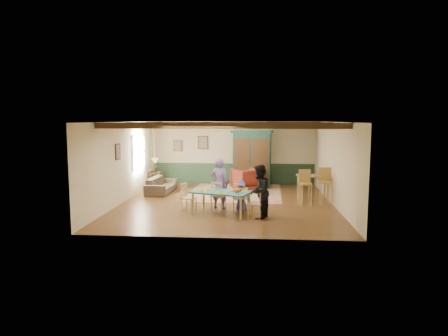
# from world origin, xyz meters

# --- Properties ---
(floor) EXTENTS (8.00, 8.00, 0.00)m
(floor) POSITION_xyz_m (0.00, 0.00, 0.00)
(floor) COLOR #4F2F16
(floor) RESTS_ON ground
(wall_back) EXTENTS (7.00, 0.02, 2.70)m
(wall_back) POSITION_xyz_m (0.00, 4.00, 1.35)
(wall_back) COLOR beige
(wall_back) RESTS_ON floor
(wall_left) EXTENTS (0.02, 8.00, 2.70)m
(wall_left) POSITION_xyz_m (-3.50, 0.00, 1.35)
(wall_left) COLOR beige
(wall_left) RESTS_ON floor
(wall_right) EXTENTS (0.02, 8.00, 2.70)m
(wall_right) POSITION_xyz_m (3.50, 0.00, 1.35)
(wall_right) COLOR beige
(wall_right) RESTS_ON floor
(ceiling) EXTENTS (7.00, 8.00, 0.02)m
(ceiling) POSITION_xyz_m (0.00, 0.00, 2.70)
(ceiling) COLOR white
(ceiling) RESTS_ON wall_back
(wainscot_back) EXTENTS (6.95, 0.03, 0.90)m
(wainscot_back) POSITION_xyz_m (0.00, 3.98, 0.45)
(wainscot_back) COLOR #1C3521
(wainscot_back) RESTS_ON floor
(ceiling_beam_front) EXTENTS (6.95, 0.16, 0.16)m
(ceiling_beam_front) POSITION_xyz_m (0.00, -2.30, 2.61)
(ceiling_beam_front) COLOR black
(ceiling_beam_front) RESTS_ON ceiling
(ceiling_beam_mid) EXTENTS (6.95, 0.16, 0.16)m
(ceiling_beam_mid) POSITION_xyz_m (0.00, 0.40, 2.61)
(ceiling_beam_mid) COLOR black
(ceiling_beam_mid) RESTS_ON ceiling
(ceiling_beam_back) EXTENTS (6.95, 0.16, 0.16)m
(ceiling_beam_back) POSITION_xyz_m (0.00, 3.00, 2.61)
(ceiling_beam_back) COLOR black
(ceiling_beam_back) RESTS_ON ceiling
(window_left) EXTENTS (0.06, 1.60, 1.30)m
(window_left) POSITION_xyz_m (-3.47, 1.70, 1.55)
(window_left) COLOR white
(window_left) RESTS_ON wall_left
(picture_left_wall) EXTENTS (0.04, 0.42, 0.52)m
(picture_left_wall) POSITION_xyz_m (-3.47, -0.60, 1.75)
(picture_left_wall) COLOR gray
(picture_left_wall) RESTS_ON wall_left
(picture_back_a) EXTENTS (0.45, 0.04, 0.55)m
(picture_back_a) POSITION_xyz_m (-1.30, 3.97, 1.80)
(picture_back_a) COLOR gray
(picture_back_a) RESTS_ON wall_back
(picture_back_b) EXTENTS (0.38, 0.04, 0.48)m
(picture_back_b) POSITION_xyz_m (-2.40, 3.97, 1.65)
(picture_back_b) COLOR gray
(picture_back_b) RESTS_ON wall_back
(dining_table) EXTENTS (1.87, 1.39, 0.69)m
(dining_table) POSITION_xyz_m (-0.04, -1.68, 0.35)
(dining_table) COLOR #1F6562
(dining_table) RESTS_ON floor
(dining_chair_far_left) EXTENTS (0.49, 0.51, 0.88)m
(dining_chair_far_left) POSITION_xyz_m (-0.19, -0.94, 0.44)
(dining_chair_far_left) COLOR tan
(dining_chair_far_left) RESTS_ON floor
(dining_chair_far_right) EXTENTS (0.49, 0.51, 0.88)m
(dining_chair_far_right) POSITION_xyz_m (0.52, -1.16, 0.44)
(dining_chair_far_right) COLOR tan
(dining_chair_far_right) RESTS_ON floor
(dining_chair_end_left) EXTENTS (0.51, 0.49, 0.88)m
(dining_chair_end_left) POSITION_xyz_m (-1.05, -1.36, 0.44)
(dining_chair_end_left) COLOR tan
(dining_chair_end_left) RESTS_ON floor
(dining_chair_end_right) EXTENTS (0.51, 0.49, 0.88)m
(dining_chair_end_right) POSITION_xyz_m (0.97, -2.01, 0.44)
(dining_chair_end_right) COLOR tan
(dining_chair_end_right) RESTS_ON floor
(person_man) EXTENTS (0.67, 0.54, 1.59)m
(person_man) POSITION_xyz_m (-0.16, -0.87, 0.80)
(person_man) COLOR slate
(person_man) RESTS_ON floor
(person_woman) EXTENTS (0.78, 0.88, 1.53)m
(person_woman) POSITION_xyz_m (1.06, -2.04, 0.76)
(person_woman) COLOR black
(person_woman) RESTS_ON floor
(person_child) EXTENTS (0.52, 0.42, 0.93)m
(person_child) POSITION_xyz_m (0.54, -1.09, 0.46)
(person_child) COLOR #2933A7
(person_child) RESTS_ON floor
(cat) EXTENTS (0.36, 0.23, 0.17)m
(cat) POSITION_xyz_m (0.42, -1.93, 0.78)
(cat) COLOR #DA5B26
(cat) RESTS_ON dining_table
(place_setting_near_left) EXTENTS (0.44, 0.38, 0.11)m
(place_setting_near_left) POSITION_xyz_m (-0.59, -1.75, 0.75)
(place_setting_near_left) COLOR gold
(place_setting_near_left) RESTS_ON dining_table
(place_setting_near_center) EXTENTS (0.44, 0.38, 0.11)m
(place_setting_near_center) POSITION_xyz_m (-0.02, -1.93, 0.75)
(place_setting_near_center) COLOR gold
(place_setting_near_center) RESTS_ON dining_table
(place_setting_far_left) EXTENTS (0.44, 0.38, 0.11)m
(place_setting_far_left) POSITION_xyz_m (-0.45, -1.31, 0.75)
(place_setting_far_left) COLOR gold
(place_setting_far_left) RESTS_ON dining_table
(place_setting_far_right) EXTENTS (0.44, 0.38, 0.11)m
(place_setting_far_right) POSITION_xyz_m (0.52, -1.62, 0.75)
(place_setting_far_right) COLOR gold
(place_setting_far_right) RESTS_ON dining_table
(area_rug) EXTENTS (3.59, 4.21, 0.01)m
(area_rug) POSITION_xyz_m (0.21, 1.96, 0.01)
(area_rug) COLOR beige
(area_rug) RESTS_ON floor
(armoire) EXTENTS (1.73, 0.85, 2.35)m
(armoire) POSITION_xyz_m (0.82, 3.14, 1.17)
(armoire) COLOR #122E24
(armoire) RESTS_ON floor
(armchair) EXTENTS (1.33, 1.34, 0.90)m
(armchair) POSITION_xyz_m (0.63, 2.26, 0.45)
(armchair) COLOR #4F150F
(armchair) RESTS_ON floor
(sofa) EXTENTS (0.87, 2.03, 0.58)m
(sofa) POSITION_xyz_m (-2.64, 1.78, 0.29)
(sofa) COLOR #3F3527
(sofa) RESTS_ON floor
(end_table) EXTENTS (0.54, 0.54, 0.62)m
(end_table) POSITION_xyz_m (-3.18, 3.05, 0.31)
(end_table) COLOR black
(end_table) RESTS_ON floor
(table_lamp) EXTENTS (0.35, 0.35, 0.57)m
(table_lamp) POSITION_xyz_m (-3.18, 3.05, 0.91)
(table_lamp) COLOR beige
(table_lamp) RESTS_ON end_table
(counter_table) EXTENTS (1.09, 0.66, 0.89)m
(counter_table) POSITION_xyz_m (2.92, 0.58, 0.45)
(counter_table) COLOR #B9A790
(counter_table) RESTS_ON floor
(bar_stool_left) EXTENTS (0.46, 0.50, 1.17)m
(bar_stool_left) POSITION_xyz_m (2.57, -0.28, 0.58)
(bar_stool_left) COLOR tan
(bar_stool_left) RESTS_ON floor
(bar_stool_right) EXTENTS (0.44, 0.48, 1.22)m
(bar_stool_right) POSITION_xyz_m (3.23, -0.08, 0.61)
(bar_stool_right) COLOR tan
(bar_stool_right) RESTS_ON floor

